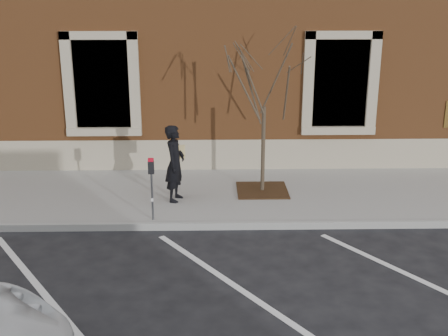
{
  "coord_description": "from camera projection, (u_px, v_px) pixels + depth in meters",
  "views": [
    {
      "loc": [
        -0.23,
        -10.56,
        4.63
      ],
      "look_at": [
        0.0,
        0.6,
        1.1
      ],
      "focal_mm": 45.0,
      "sensor_mm": 36.0,
      "label": 1
    }
  ],
  "objects": [
    {
      "name": "ground",
      "position": [
        225.0,
        228.0,
        11.47
      ],
      "size": [
        120.0,
        120.0,
        0.0
      ],
      "primitive_type": "plane",
      "color": "#28282B",
      "rests_on": "ground"
    },
    {
      "name": "sidewalk_near",
      "position": [
        223.0,
        195.0,
        13.12
      ],
      "size": [
        40.0,
        3.5,
        0.15
      ],
      "primitive_type": "cube",
      "color": "gray",
      "rests_on": "ground"
    },
    {
      "name": "curb_near",
      "position": [
        225.0,
        226.0,
        11.4
      ],
      "size": [
        40.0,
        0.12,
        0.15
      ],
      "primitive_type": "cube",
      "color": "#9E9E99",
      "rests_on": "ground"
    },
    {
      "name": "parking_stripes",
      "position": [
        227.0,
        281.0,
        9.37
      ],
      "size": [
        28.0,
        4.4,
        0.01
      ],
      "primitive_type": null,
      "color": "silver",
      "rests_on": "ground"
    },
    {
      "name": "building_civic",
      "position": [
        219.0,
        12.0,
        17.64
      ],
      "size": [
        40.0,
        8.62,
        8.0
      ],
      "color": "brown",
      "rests_on": "ground"
    },
    {
      "name": "man",
      "position": [
        175.0,
        163.0,
        12.34
      ],
      "size": [
        0.55,
        0.71,
        1.71
      ],
      "primitive_type": "imported",
      "rotation": [
        0.0,
        0.0,
        1.32
      ],
      "color": "black",
      "rests_on": "sidewalk_near"
    },
    {
      "name": "parking_meter",
      "position": [
        151.0,
        178.0,
        11.24
      ],
      "size": [
        0.12,
        0.09,
        1.31
      ],
      "rotation": [
        0.0,
        0.0,
        0.25
      ],
      "color": "#595B60",
      "rests_on": "sidewalk_near"
    },
    {
      "name": "tree_grate",
      "position": [
        262.0,
        190.0,
        13.16
      ],
      "size": [
        1.18,
        1.18,
        0.03
      ],
      "primitive_type": "cube",
      "color": "#3F2914",
      "rests_on": "sidewalk_near"
    },
    {
      "name": "sapling",
      "position": [
        265.0,
        82.0,
        12.4
      ],
      "size": [
        2.19,
        2.19,
        3.64
      ],
      "color": "#45362A",
      "rests_on": "sidewalk_near"
    }
  ]
}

